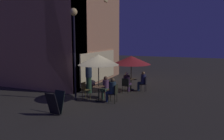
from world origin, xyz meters
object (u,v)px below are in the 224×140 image
object	(u,v)px
cafe_table_1	(131,82)
cafe_chair_3	(126,84)
cafe_table_0	(99,91)
patron_seated_0	(112,89)
patio_umbrella_1	(131,60)
patron_seated_3	(142,80)
patron_standing_4	(89,78)
street_lamp_near_corner	(74,33)
patron_seated_1	(105,86)
patron_seated_2	(127,81)
cafe_chair_4	(145,82)
cafe_chair_0	(85,89)
patio_umbrella_0	(99,60)
cafe_chair_2	(106,88)
cafe_chair_1	(114,92)
menu_sandwich_board	(55,103)

from	to	relation	value
cafe_table_1	cafe_chair_3	bearing A→B (deg)	175.02
cafe_table_0	patron_seated_0	size ratio (longest dim) A/B	0.61
patio_umbrella_1	patron_seated_3	bearing A→B (deg)	-89.93
patron_standing_4	street_lamp_near_corner	bearing A→B (deg)	154.02
patron_seated_0	patron_seated_1	xyz separation A→B (m)	(0.61, 0.63, -0.03)
patron_seated_1	patron_seated_2	bearing A→B (deg)	163.89
patron_seated_3	patron_seated_0	bearing A→B (deg)	73.60
patron_standing_4	cafe_chair_4	bearing A→B (deg)	-90.30
cafe_chair_0	patio_umbrella_0	bearing A→B (deg)	-0.00
cafe_chair_2	cafe_chair_3	xyz separation A→B (m)	(1.36, -0.68, -0.03)
cafe_chair_2	patron_seated_0	xyz separation A→B (m)	(-0.75, -0.62, 0.16)
street_lamp_near_corner	cafe_chair_1	size ratio (longest dim) A/B	5.10
patron_seated_2	cafe_table_0	bearing A→B (deg)	165.84
cafe_table_1	patio_umbrella_1	distance (m)	1.38
cafe_chair_2	cafe_chair_4	bearing A→B (deg)	150.43
menu_sandwich_board	cafe_chair_2	bearing A→B (deg)	-10.05
cafe_chair_4	patron_seated_3	world-z (taller)	patron_seated_3
patron_seated_0	cafe_chair_0	bearing A→B (deg)	-2.46
patron_seated_1	patron_standing_4	world-z (taller)	patron_standing_4
cafe_chair_4	patron_standing_4	size ratio (longest dim) A/B	0.52
cafe_table_0	patron_seated_0	xyz separation A→B (m)	(0.02, -0.71, 0.20)
menu_sandwich_board	cafe_chair_0	xyz separation A→B (m)	(2.55, -0.01, 0.06)
cafe_table_1	cafe_chair_1	size ratio (longest dim) A/B	0.78
patron_seated_0	patron_seated_1	bearing A→B (deg)	-45.78
patio_umbrella_1	cafe_chair_3	bearing A→B (deg)	175.02
cafe_chair_4	patron_seated_2	size ratio (longest dim) A/B	0.76
street_lamp_near_corner	patron_seated_0	size ratio (longest dim) A/B	3.73
cafe_chair_3	patron_seated_3	xyz separation A→B (m)	(0.80, -0.79, 0.16)
patron_seated_1	patron_seated_2	distance (m)	1.79
cafe_chair_2	patron_standing_4	distance (m)	1.54
cafe_table_0	patron_standing_4	xyz separation A→B (m)	(1.34, 1.29, 0.39)
patron_standing_4	patron_seated_1	bearing A→B (deg)	-145.44
cafe_chair_1	cafe_chair_4	world-z (taller)	cafe_chair_4
cafe_chair_3	cafe_chair_0	bearing A→B (deg)	147.29
cafe_table_1	patron_standing_4	xyz separation A→B (m)	(-1.60, 2.14, 0.39)
patron_seated_1	patron_seated_2	world-z (taller)	patron_seated_2
patio_umbrella_0	cafe_chair_2	distance (m)	1.78
cafe_chair_1	patron_standing_4	world-z (taller)	patron_standing_4
cafe_chair_0	cafe_chair_4	xyz separation A→B (m)	(2.90, -2.56, -0.00)
menu_sandwich_board	cafe_chair_4	bearing A→B (deg)	-19.18
cafe_chair_3	cafe_chair_2	bearing A→B (deg)	158.44
cafe_table_0	patio_umbrella_0	size ratio (longest dim) A/B	0.32
cafe_table_1	cafe_chair_3	size ratio (longest dim) A/B	0.82
patio_umbrella_1	cafe_table_1	bearing A→B (deg)	0.00
patio_umbrella_0	patron_seated_2	xyz separation A→B (m)	(2.27, -0.79, -1.45)
cafe_chair_4	patron_standing_4	world-z (taller)	patron_standing_4
cafe_chair_3	street_lamp_near_corner	bearing A→B (deg)	145.30
cafe_chair_2	menu_sandwich_board	bearing A→B (deg)	-8.85
cafe_table_0	patron_seated_2	distance (m)	2.41
cafe_chair_3	patron_seated_3	distance (m)	1.14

